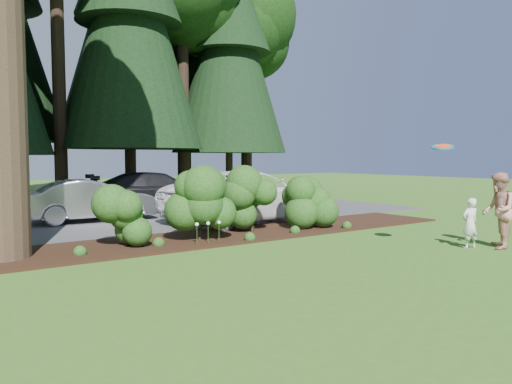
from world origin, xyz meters
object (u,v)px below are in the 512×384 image
(adult, at_px, (498,210))
(car_silver_wagon, at_px, (90,200))
(child, at_px, (470,223))
(car_dark_suv, at_px, (158,192))
(car_white_suv, at_px, (249,196))
(frisbee, at_px, (443,147))

(adult, bearing_deg, car_silver_wagon, -93.20)
(car_silver_wagon, relative_size, adult, 2.33)
(child, bearing_deg, car_dark_suv, -63.74)
(child, bearing_deg, car_silver_wagon, -46.42)
(car_white_suv, bearing_deg, car_dark_suv, 7.44)
(car_dark_suv, distance_m, frisbee, 11.36)
(car_white_suv, bearing_deg, frisbee, 175.39)
(adult, bearing_deg, car_dark_suv, -109.78)
(child, bearing_deg, frisbee, 10.11)
(child, relative_size, frisbee, 2.45)
(car_dark_suv, xyz_separation_m, child, (2.61, -11.20, -0.19))
(car_dark_suv, height_order, child, car_dark_suv)
(frisbee, bearing_deg, car_white_suv, 93.19)
(car_dark_suv, xyz_separation_m, frisbee, (1.57, -11.14, 1.53))
(car_white_suv, xyz_separation_m, car_dark_suv, (-1.20, 4.39, -0.07))
(car_white_suv, bearing_deg, adult, -172.69)
(adult, bearing_deg, child, -69.84)
(car_silver_wagon, xyz_separation_m, frisbee, (4.61, -9.55, 1.60))
(car_silver_wagon, bearing_deg, car_dark_suv, -60.96)
(car_silver_wagon, distance_m, child, 11.15)
(child, xyz_separation_m, frisbee, (-1.04, 0.05, 1.73))
(car_white_suv, relative_size, car_dark_suv, 1.14)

